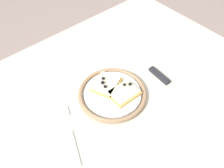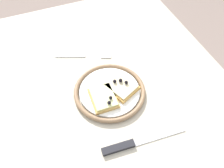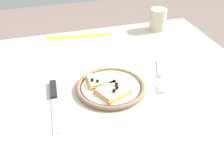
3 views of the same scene
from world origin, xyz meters
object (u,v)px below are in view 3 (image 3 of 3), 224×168
plate (111,87)px  knife (54,96)px  pizza_slice_near (101,81)px  measuring_tape (78,36)px  cup (158,19)px  dining_table (104,107)px  pizza_slice_far (113,91)px  fork (159,75)px

plate → knife: 0.18m
pizza_slice_near → plate: bearing=129.8°
measuring_tape → plate: bearing=101.7°
plate → pizza_slice_near: pizza_slice_near is taller
cup → knife: bearing=35.8°
dining_table → measuring_tape: 0.39m
pizza_slice_far → cup: (-0.34, -0.42, 0.03)m
knife → measuring_tape: bearing=-110.7°
pizza_slice_near → measuring_tape: 0.39m
plate → pizza_slice_near: size_ratio=2.33×
plate → pizza_slice_far: pizza_slice_far is taller
pizza_slice_near → dining_table: bearing=-138.5°
fork → cup: bearing=-113.0°
plate → measuring_tape: size_ratio=0.79×
pizza_slice_far → measuring_tape: bearing=-86.8°
cup → pizza_slice_near: bearing=44.7°
pizza_slice_far → fork: 0.20m
dining_table → cup: cup is taller
pizza_slice_far → knife: (0.18, -0.05, -0.02)m
plate → pizza_slice_far: 0.04m
dining_table → pizza_slice_near: pizza_slice_near is taller
dining_table → fork: (-0.20, 0.01, 0.10)m
fork → measuring_tape: bearing=-61.3°
cup → pizza_slice_far: bearing=51.2°
knife → fork: (-0.37, -0.02, -0.00)m
knife → pizza_slice_near: bearing=-174.1°
plate → pizza_slice_far: (0.00, 0.04, 0.01)m
pizza_slice_near → pizza_slice_far: 0.07m
knife → cup: (-0.52, -0.37, 0.04)m
measuring_tape → pizza_slice_far: bearing=101.0°
pizza_slice_near → knife: (0.16, 0.02, -0.02)m
plate → cup: bearing=-131.1°
plate → fork: size_ratio=1.16×
pizza_slice_far → fork: bearing=-161.1°
pizza_slice_far → pizza_slice_near: bearing=-72.3°
dining_table → plate: size_ratio=4.75×
knife → cup: bearing=-144.2°
pizza_slice_far → knife: bearing=-15.4°
plate → knife: size_ratio=0.93×
measuring_tape → cup: bearing=-177.1°
dining_table → cup: 0.51m
dining_table → cup: bearing=-135.2°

